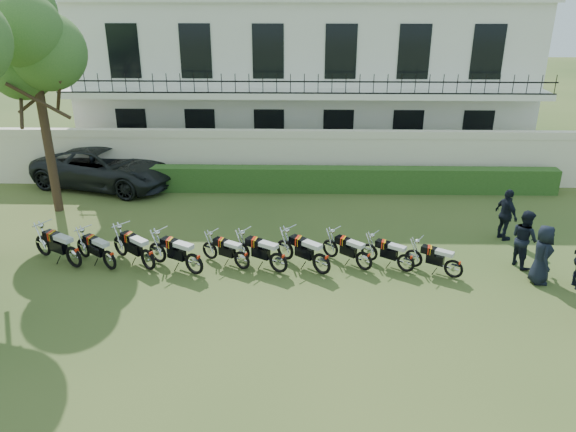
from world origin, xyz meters
name	(u,v)px	position (x,y,z in m)	size (l,w,h in m)	color
ground	(304,280)	(0.00, 0.00, 0.00)	(100.00, 100.00, 0.00)	#304B1E
perimeter_wall	(304,157)	(0.00, 8.00, 1.17)	(30.00, 0.35, 2.30)	beige
hedge	(329,180)	(1.00, 7.20, 0.50)	(18.00, 0.60, 1.00)	#1D4117
building	(304,71)	(0.00, 13.96, 3.71)	(20.40, 9.60, 7.40)	silver
tree_west_near	(32,44)	(-8.96, 5.00, 5.89)	(3.40, 3.20, 7.90)	#473323
motorcycle_0	(73,252)	(-6.73, 0.55, 0.53)	(1.84, 1.17, 1.14)	black
motorcycle_1	(109,255)	(-5.65, 0.45, 0.48)	(1.57, 1.20, 1.03)	black
motorcycle_2	(148,255)	(-4.53, 0.46, 0.51)	(1.62, 1.37, 1.10)	black
motorcycle_3	(194,259)	(-3.14, 0.22, 0.51)	(1.82, 1.11, 1.12)	black
motorcycle_4	(242,256)	(-1.81, 0.57, 0.44)	(1.55, 0.98, 0.96)	black
motorcycle_5	(278,258)	(-0.74, 0.37, 0.49)	(1.72, 1.10, 1.07)	black
motorcycle_6	(322,259)	(0.50, 0.31, 0.51)	(1.62, 1.37, 1.10)	black
motorcycle_7	(364,256)	(1.74, 0.59, 0.45)	(1.43, 1.24, 0.99)	black
motorcycle_8	(406,259)	(2.94, 0.51, 0.44)	(1.48, 1.06, 0.95)	black
motorcycle_9	(454,264)	(4.22, 0.18, 0.44)	(1.53, 1.00, 0.95)	black
suv	(106,167)	(-8.04, 7.65, 0.81)	(2.68, 5.82, 1.62)	black
officer_3	(542,254)	(6.55, 0.04, 0.86)	(0.84, 0.54, 1.71)	black
officer_4	(524,238)	(6.42, 1.03, 0.87)	(0.85, 0.66, 1.75)	black
officer_5	(506,215)	(6.51, 2.85, 0.86)	(1.01, 0.42, 1.72)	black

